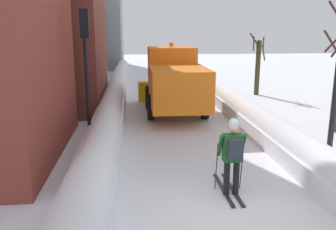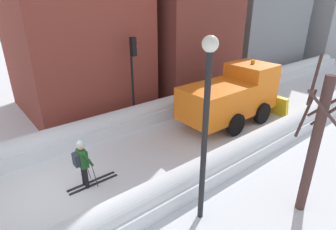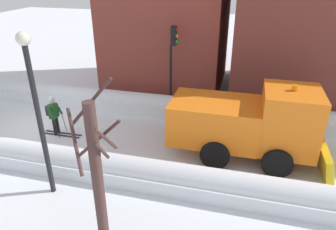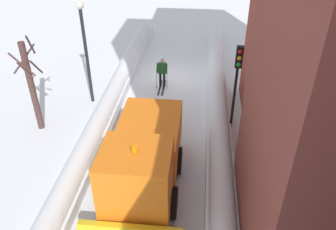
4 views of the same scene
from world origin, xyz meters
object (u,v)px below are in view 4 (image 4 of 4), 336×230
plow_truck (144,159)px  street_lamp (85,41)px  traffic_light_pole (237,75)px  bare_tree_near (32,85)px  skier (162,70)px

plow_truck → street_lamp: size_ratio=1.13×
traffic_light_pole → bare_tree_near: size_ratio=0.92×
plow_truck → street_lamp: street_lamp is taller
traffic_light_pole → street_lamp: size_ratio=0.82×
plow_truck → skier: 8.31m
traffic_light_pole → bare_tree_near: (8.91, 0.33, -0.76)m
street_lamp → bare_tree_near: (1.70, 2.70, -1.06)m
bare_tree_near → plow_truck: bearing=147.8°
plow_truck → bare_tree_near: size_ratio=1.27×
traffic_light_pole → street_lamp: bearing=-18.2°
plow_truck → traffic_light_pole: 5.32m
plow_truck → skier: size_ratio=3.31×
skier → bare_tree_near: bearing=42.4°
traffic_light_pole → plow_truck: bearing=48.9°
street_lamp → bare_tree_near: bearing=57.7°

